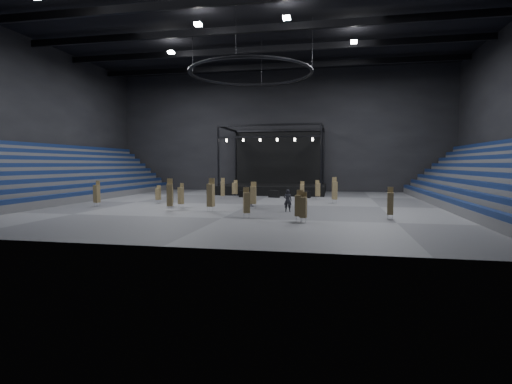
% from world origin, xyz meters
% --- Properties ---
extents(floor, '(50.00, 50.00, 0.00)m').
position_xyz_m(floor, '(0.00, 0.00, 0.00)').
color(floor, '#515154').
rests_on(floor, ground).
extents(ceiling, '(50.00, 42.00, 0.20)m').
position_xyz_m(ceiling, '(0.00, 0.00, 18.00)').
color(ceiling, black).
rests_on(ceiling, wall_back).
extents(wall_back, '(50.00, 0.20, 18.00)m').
position_xyz_m(wall_back, '(0.00, 21.00, 9.00)').
color(wall_back, black).
rests_on(wall_back, ground).
extents(wall_front, '(50.00, 0.20, 18.00)m').
position_xyz_m(wall_front, '(0.00, -21.00, 9.00)').
color(wall_front, black).
rests_on(wall_front, ground).
extents(wall_left, '(0.20, 42.00, 18.00)m').
position_xyz_m(wall_left, '(-25.00, 0.00, 9.00)').
color(wall_left, black).
rests_on(wall_left, ground).
extents(bleachers_left, '(7.20, 40.00, 6.40)m').
position_xyz_m(bleachers_left, '(-22.94, 0.00, 1.73)').
color(bleachers_left, '#48494B').
rests_on(bleachers_left, floor).
extents(bleachers_right, '(7.20, 40.00, 6.40)m').
position_xyz_m(bleachers_right, '(22.94, 0.00, 1.73)').
color(bleachers_right, '#48494B').
rests_on(bleachers_right, floor).
extents(stage, '(14.00, 10.00, 9.20)m').
position_xyz_m(stage, '(0.00, 16.24, 1.45)').
color(stage, black).
rests_on(stage, floor).
extents(truss_ring, '(12.30, 12.30, 5.15)m').
position_xyz_m(truss_ring, '(-0.00, 0.00, 13.00)').
color(truss_ring, black).
rests_on(truss_ring, ceiling).
extents(roof_girders, '(49.00, 30.35, 0.70)m').
position_xyz_m(roof_girders, '(0.00, -0.00, 17.20)').
color(roof_girders, black).
rests_on(roof_girders, ceiling).
extents(floodlights, '(28.60, 16.60, 0.25)m').
position_xyz_m(floodlights, '(0.00, -4.00, 16.60)').
color(floodlights, white).
rests_on(floodlights, roof_girders).
extents(flight_case_left, '(1.23, 0.69, 0.79)m').
position_xyz_m(flight_case_left, '(-2.66, 8.61, 0.40)').
color(flight_case_left, black).
rests_on(flight_case_left, floor).
extents(flight_case_mid, '(1.41, 0.98, 0.86)m').
position_xyz_m(flight_case_mid, '(1.06, 8.68, 0.43)').
color(flight_case_mid, black).
rests_on(flight_case_mid, floor).
extents(flight_case_right, '(1.38, 1.03, 0.82)m').
position_xyz_m(flight_case_right, '(4.80, 8.98, 0.41)').
color(flight_case_right, black).
rests_on(flight_case_right, floor).
extents(chair_stack_0, '(0.45, 0.45, 2.37)m').
position_xyz_m(chair_stack_0, '(12.28, -8.67, 1.21)').
color(chair_stack_0, silver).
rests_on(chair_stack_0, floor).
extents(chair_stack_1, '(0.53, 0.53, 1.93)m').
position_xyz_m(chair_stack_1, '(-7.03, -3.72, 1.03)').
color(chair_stack_1, silver).
rests_on(chair_stack_1, floor).
extents(chair_stack_2, '(0.59, 0.59, 2.86)m').
position_xyz_m(chair_stack_2, '(-2.07, -6.67, 1.46)').
color(chair_stack_2, silver).
rests_on(chair_stack_2, floor).
extents(chair_stack_3, '(0.54, 0.54, 2.48)m').
position_xyz_m(chair_stack_3, '(-14.00, -4.84, 1.27)').
color(chair_stack_3, silver).
rests_on(chair_stack_3, floor).
extents(chair_stack_4, '(0.50, 0.50, 2.46)m').
position_xyz_m(chair_stack_4, '(-4.42, 5.24, 1.25)').
color(chair_stack_4, silver).
rests_on(chair_stack_4, floor).
extents(chair_stack_5, '(0.56, 0.56, 2.44)m').
position_xyz_m(chair_stack_5, '(1.00, -3.62, 1.28)').
color(chair_stack_5, silver).
rests_on(chair_stack_5, floor).
extents(chair_stack_6, '(0.53, 0.53, 2.29)m').
position_xyz_m(chair_stack_6, '(-5.73, -4.29, 1.17)').
color(chair_stack_6, silver).
rests_on(chair_stack_6, floor).
extents(chair_stack_7, '(0.59, 0.59, 2.71)m').
position_xyz_m(chair_stack_7, '(8.27, 2.74, 1.38)').
color(chair_stack_7, silver).
rests_on(chair_stack_7, floor).
extents(chair_stack_8, '(0.61, 0.61, 2.81)m').
position_xyz_m(chair_stack_8, '(-5.76, -6.73, 1.42)').
color(chair_stack_8, silver).
rests_on(chair_stack_8, floor).
extents(chair_stack_9, '(0.44, 0.44, 1.86)m').
position_xyz_m(chair_stack_9, '(-9.64, -0.73, 1.00)').
color(chair_stack_9, silver).
rests_on(chair_stack_9, floor).
extents(chair_stack_10, '(0.60, 0.60, 2.31)m').
position_xyz_m(chair_stack_10, '(1.79, -10.01, 1.20)').
color(chair_stack_10, silver).
rests_on(chair_stack_10, floor).
extents(chair_stack_11, '(0.50, 0.50, 2.14)m').
position_xyz_m(chair_stack_11, '(6.16, -11.63, 1.11)').
color(chair_stack_11, silver).
rests_on(chair_stack_11, floor).
extents(chair_stack_12, '(0.60, 0.60, 2.22)m').
position_xyz_m(chair_stack_12, '(6.37, 6.84, 1.17)').
color(chair_stack_12, silver).
rests_on(chair_stack_12, floor).
extents(chair_stack_13, '(0.63, 0.63, 2.11)m').
position_xyz_m(chair_stack_13, '(-3.68, 8.01, 1.13)').
color(chair_stack_13, silver).
rests_on(chair_stack_13, floor).
extents(chair_stack_14, '(0.59, 0.59, 2.24)m').
position_xyz_m(chair_stack_14, '(5.84, -11.27, 1.19)').
color(chair_stack_14, silver).
rests_on(chair_stack_14, floor).
extents(chair_stack_15, '(0.45, 0.45, 2.17)m').
position_xyz_m(chair_stack_15, '(4.77, 4.63, 1.14)').
color(chair_stack_15, silver).
rests_on(chair_stack_15, floor).
extents(man_center, '(0.70, 0.47, 1.90)m').
position_xyz_m(man_center, '(4.35, -5.35, 0.95)').
color(man_center, black).
rests_on(man_center, floor).
extents(crew_member, '(0.93, 1.09, 1.95)m').
position_xyz_m(crew_member, '(0.61, -2.03, 0.98)').
color(crew_member, black).
rests_on(crew_member, floor).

